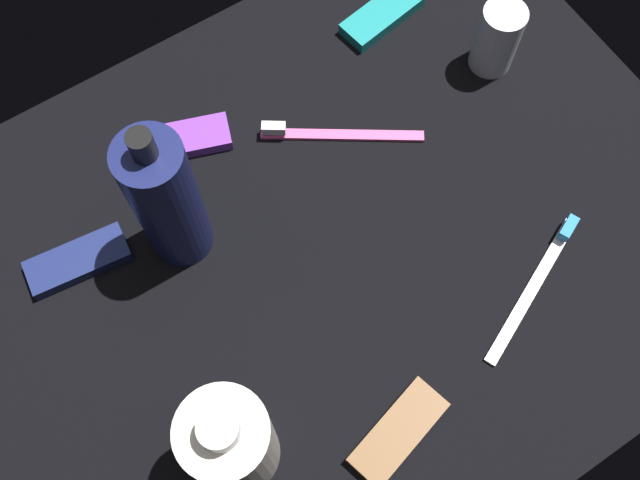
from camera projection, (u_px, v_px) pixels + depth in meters
ground_plane at (320, 253)px, 78.54cm from camera, size 84.00×64.00×1.20cm
lotion_bottle at (167, 201)px, 69.70cm from camera, size 6.29×6.29×21.34cm
bodywash_bottle at (231, 443)px, 63.33cm from camera, size 7.58×7.58×17.11cm
deodorant_stick at (497, 39)px, 82.59cm from camera, size 4.83×4.83×8.70cm
toothbrush_white at (538, 280)px, 76.17cm from camera, size 16.93×8.42×2.10cm
toothbrush_pink at (332, 133)px, 82.46cm from camera, size 15.61×11.04×2.10cm
snack_bar_navy at (78, 261)px, 76.78cm from camera, size 10.80×5.22×1.50cm
snack_bar_teal at (382, 15)px, 88.18cm from camera, size 10.91×5.64×1.50cm
snack_bar_brown at (398, 433)px, 70.41cm from camera, size 11.08×6.56×1.50cm
snack_bar_purple at (183, 140)px, 81.99cm from camera, size 11.14×7.27×1.50cm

